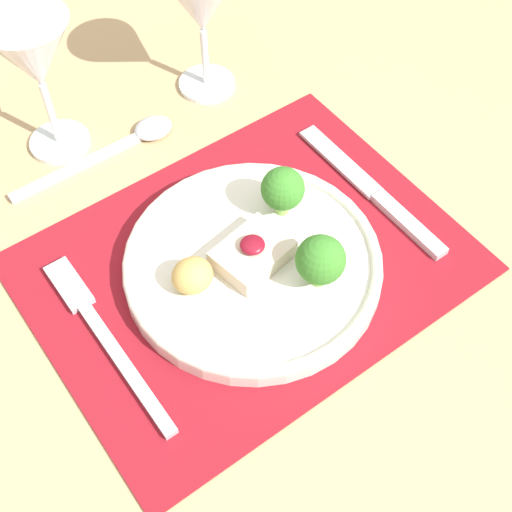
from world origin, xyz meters
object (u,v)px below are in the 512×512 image
object	(u,v)px
dinner_plate	(259,258)
wine_glass_far	(34,59)
fork	(100,330)
spoon	(127,141)
knife	(379,197)
wine_glass_near	(201,4)

from	to	relation	value
dinner_plate	wine_glass_far	size ratio (longest dim) A/B	1.53
fork	spoon	bearing A→B (deg)	52.18
fork	knife	bearing A→B (deg)	-7.67
wine_glass_far	spoon	bearing A→B (deg)	-37.01
fork	wine_glass_near	bearing A→B (deg)	38.11
wine_glass_near	knife	bearing A→B (deg)	-79.93
wine_glass_near	dinner_plate	bearing A→B (deg)	-113.09
fork	wine_glass_far	world-z (taller)	wine_glass_far
knife	spoon	xyz separation A→B (m)	(-0.17, 0.22, -0.00)
knife	dinner_plate	bearing A→B (deg)	176.23
wine_glass_near	fork	bearing A→B (deg)	-139.99
dinner_plate	wine_glass_near	distance (m)	0.29
knife	wine_glass_near	bearing A→B (deg)	97.62
knife	spoon	world-z (taller)	spoon
wine_glass_near	wine_glass_far	size ratio (longest dim) A/B	0.96
spoon	wine_glass_near	distance (m)	0.17
fork	knife	world-z (taller)	knife
dinner_plate	fork	distance (m)	0.16
fork	wine_glass_near	xyz separation A→B (m)	(0.26, 0.22, 0.10)
fork	wine_glass_near	distance (m)	0.36
spoon	wine_glass_near	world-z (taller)	wine_glass_near
dinner_plate	wine_glass_far	distance (m)	0.29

